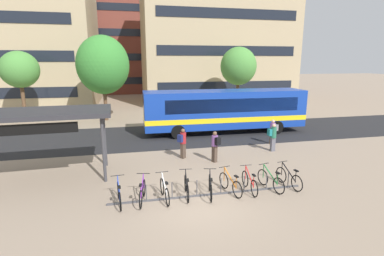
% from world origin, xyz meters
% --- Properties ---
extents(ground, '(200.00, 200.00, 0.00)m').
position_xyz_m(ground, '(0.00, 0.00, 0.00)').
color(ground, gray).
extents(bus_lane_asphalt, '(80.00, 7.20, 0.01)m').
position_xyz_m(bus_lane_asphalt, '(0.00, 10.71, 0.00)').
color(bus_lane_asphalt, '#232326').
rests_on(bus_lane_asphalt, ground).
extents(city_bus, '(12.07, 2.80, 3.20)m').
position_xyz_m(city_bus, '(4.55, 10.71, 1.78)').
color(city_bus, '#14389E').
rests_on(city_bus, ground).
extents(bike_rack, '(8.08, 0.10, 0.70)m').
position_xyz_m(bike_rack, '(0.59, 0.61, 0.09)').
color(bike_rack, '#47474C').
rests_on(bike_rack, ground).
extents(parked_bicycle_blue_0, '(0.52, 1.72, 0.99)m').
position_xyz_m(parked_bicycle_blue_0, '(-2.96, 0.60, 0.38)').
color(parked_bicycle_blue_0, black).
rests_on(parked_bicycle_blue_0, ground).
extents(parked_bicycle_purple_1, '(0.52, 1.70, 0.99)m').
position_xyz_m(parked_bicycle_purple_1, '(-2.09, 0.61, 0.38)').
color(parked_bicycle_purple_1, black).
rests_on(parked_bicycle_purple_1, ground).
extents(parked_bicycle_white_2, '(0.52, 1.72, 0.99)m').
position_xyz_m(parked_bicycle_white_2, '(-1.22, 0.60, 0.38)').
color(parked_bicycle_white_2, black).
rests_on(parked_bicycle_white_2, ground).
extents(parked_bicycle_black_3, '(0.52, 1.72, 0.99)m').
position_xyz_m(parked_bicycle_black_3, '(-0.32, 0.70, 0.38)').
color(parked_bicycle_black_3, black).
rests_on(parked_bicycle_black_3, ground).
extents(parked_bicycle_black_4, '(0.57, 1.69, 0.99)m').
position_xyz_m(parked_bicycle_black_4, '(0.63, 0.54, 0.38)').
color(parked_bicycle_black_4, black).
rests_on(parked_bicycle_black_4, ground).
extents(parked_bicycle_orange_5, '(0.59, 1.69, 0.99)m').
position_xyz_m(parked_bicycle_orange_5, '(1.51, 0.63, 0.38)').
color(parked_bicycle_orange_5, black).
rests_on(parked_bicycle_orange_5, ground).
extents(parked_bicycle_red_6, '(0.52, 1.72, 0.99)m').
position_xyz_m(parked_bicycle_red_6, '(2.34, 0.60, 0.38)').
color(parked_bicycle_red_6, black).
rests_on(parked_bicycle_red_6, ground).
extents(parked_bicycle_green_7, '(0.58, 1.69, 0.99)m').
position_xyz_m(parked_bicycle_green_7, '(3.30, 0.61, 0.38)').
color(parked_bicycle_green_7, black).
rests_on(parked_bicycle_green_7, ground).
extents(parked_bicycle_black_8, '(0.52, 1.71, 0.99)m').
position_xyz_m(parked_bicycle_black_8, '(4.20, 0.69, 0.38)').
color(parked_bicycle_black_8, black).
rests_on(parked_bicycle_black_8, ground).
extents(transit_shelter, '(6.24, 3.23, 3.19)m').
position_xyz_m(transit_shelter, '(-6.32, 3.92, 2.98)').
color(transit_shelter, '#38383D').
rests_on(transit_shelter, ground).
extents(commuter_grey_pack_0, '(0.49, 0.60, 1.64)m').
position_xyz_m(commuter_grey_pack_0, '(6.67, 6.95, 0.94)').
color(commuter_grey_pack_0, '#47382D').
rests_on(commuter_grey_pack_0, ground).
extents(commuter_black_pack_1, '(0.49, 0.60, 1.70)m').
position_xyz_m(commuter_black_pack_1, '(1.99, 4.42, 0.98)').
color(commuter_black_pack_1, '#47382D').
rests_on(commuter_black_pack_1, ground).
extents(commuter_navy_pack_2, '(0.60, 0.58, 1.70)m').
position_xyz_m(commuter_navy_pack_2, '(0.41, 5.41, 0.98)').
color(commuter_navy_pack_2, '#47382D').
rests_on(commuter_navy_pack_2, ground).
extents(commuter_teal_pack_3, '(0.55, 0.37, 1.69)m').
position_xyz_m(commuter_teal_pack_3, '(5.94, 5.57, 0.97)').
color(commuter_teal_pack_3, '#565660').
rests_on(commuter_teal_pack_3, ground).
extents(street_tree_0, '(4.59, 4.59, 7.56)m').
position_xyz_m(street_tree_0, '(-4.46, 17.62, 4.97)').
color(street_tree_0, brown).
rests_on(street_tree_0, ground).
extents(street_tree_1, '(3.66, 3.66, 6.74)m').
position_xyz_m(street_tree_1, '(8.76, 18.84, 4.79)').
color(street_tree_1, brown).
rests_on(street_tree_1, ground).
extents(street_tree_2, '(3.24, 3.24, 6.19)m').
position_xyz_m(street_tree_2, '(-11.52, 18.55, 4.58)').
color(street_tree_2, brown).
rests_on(street_tree_2, ground).
extents(building_right_wing, '(18.75, 10.49, 16.17)m').
position_xyz_m(building_right_wing, '(9.12, 28.26, 8.08)').
color(building_right_wing, tan).
rests_on(building_right_wing, ground).
extents(building_centre_block, '(19.86, 12.59, 14.79)m').
position_xyz_m(building_centre_block, '(0.40, 44.86, 7.39)').
color(building_centre_block, brown).
rests_on(building_centre_block, ground).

